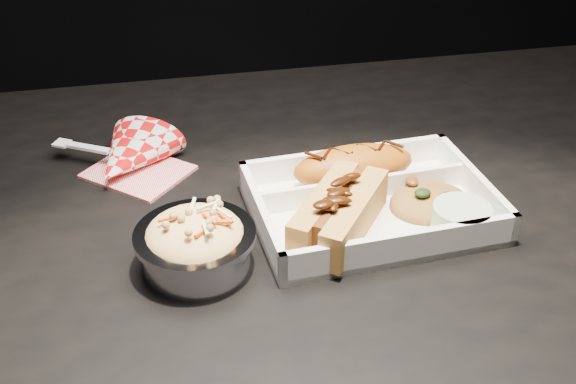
# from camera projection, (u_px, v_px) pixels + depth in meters

# --- Properties ---
(dining_table) EXTENTS (1.20, 0.80, 0.75)m
(dining_table) POSITION_uv_depth(u_px,v_px,m) (312.00, 280.00, 0.83)
(dining_table) COLOR black
(dining_table) RESTS_ON ground
(food_tray) EXTENTS (0.26, 0.20, 0.04)m
(food_tray) POSITION_uv_depth(u_px,v_px,m) (370.00, 208.00, 0.78)
(food_tray) COLOR white
(food_tray) RESTS_ON dining_table
(fried_pastry) EXTENTS (0.14, 0.06, 0.05)m
(fried_pastry) POSITION_uv_depth(u_px,v_px,m) (354.00, 166.00, 0.81)
(fried_pastry) COLOR #AF5811
(fried_pastry) RESTS_ON food_tray
(hotdog) EXTENTS (0.13, 0.15, 0.06)m
(hotdog) POSITION_uv_depth(u_px,v_px,m) (339.00, 210.00, 0.73)
(hotdog) COLOR #CB9145
(hotdog) RESTS_ON food_tray
(fried_rice_mound) EXTENTS (0.10, 0.08, 0.03)m
(fried_rice_mound) POSITION_uv_depth(u_px,v_px,m) (431.00, 194.00, 0.78)
(fried_rice_mound) COLOR #A06B2E
(fried_rice_mound) RESTS_ON food_tray
(cupcake_liner) EXTENTS (0.06, 0.06, 0.03)m
(cupcake_liner) POSITION_uv_depth(u_px,v_px,m) (461.00, 219.00, 0.74)
(cupcake_liner) COLOR #B2CC9A
(cupcake_liner) RESTS_ON food_tray
(foil_coleslaw_cup) EXTENTS (0.12, 0.12, 0.07)m
(foil_coleslaw_cup) POSITION_uv_depth(u_px,v_px,m) (195.00, 242.00, 0.69)
(foil_coleslaw_cup) COLOR silver
(foil_coleslaw_cup) RESTS_ON dining_table
(napkin_fork) EXTENTS (0.17, 0.15, 0.10)m
(napkin_fork) POSITION_uv_depth(u_px,v_px,m) (128.00, 158.00, 0.85)
(napkin_fork) COLOR red
(napkin_fork) RESTS_ON dining_table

